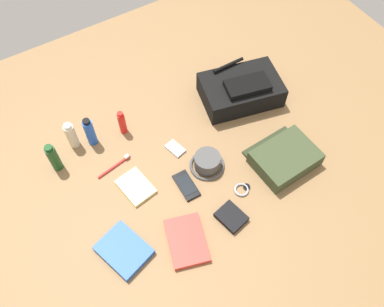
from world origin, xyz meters
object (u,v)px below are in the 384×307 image
cell_phone (186,185)px  notepad (136,186)px  media_player (175,149)px  wallet (231,217)px  lotion_bottle (71,136)px  paperback_novel (124,250)px  sunscreen_spray (122,123)px  shampoo_bottle (54,158)px  wristwatch (242,189)px  deodorant_spray (90,132)px  toiletry_pouch (284,158)px  bucket_hat (207,162)px  toothbrush (116,165)px  backpack (241,90)px  travel_guidebook (187,241)px

cell_phone → notepad: bearing=150.3°
media_player → wallet: bearing=-86.4°
lotion_bottle → media_player: lotion_bottle is taller
cell_phone → paperback_novel: bearing=-161.2°
sunscreen_spray → paperback_novel: bearing=-116.2°
lotion_bottle → media_player: size_ratio=1.53×
shampoo_bottle → wristwatch: 0.79m
lotion_bottle → deodorant_spray: (0.07, -0.03, 0.01)m
media_player → notepad: notepad is taller
toiletry_pouch → wristwatch: size_ratio=3.77×
cell_phone → wallet: wallet is taller
bucket_hat → notepad: 0.31m
sunscreen_spray → wristwatch: sunscreen_spray is taller
toiletry_pouch → cell_phone: 0.43m
paperback_novel → toothbrush: bearing=68.8°
lotion_bottle → cell_phone: size_ratio=1.06×
backpack → wallet: size_ratio=3.67×
paperback_novel → notepad: bearing=53.8°
bucket_hat → cell_phone: size_ratio=1.11×
lotion_bottle → bucket_hat: bearing=-42.2°
lotion_bottle → deodorant_spray: deodorant_spray is taller
bucket_hat → wallet: bearing=-100.7°
paperback_novel → shampoo_bottle: bearing=98.9°
lotion_bottle → media_player: bearing=-34.6°
cell_phone → media_player: cell_phone is taller
wristwatch → wallet: 0.14m
bucket_hat → wristwatch: bearing=-70.3°
backpack → deodorant_spray: deodorant_spray is taller
deodorant_spray → media_player: 0.37m
paperback_novel → wallet: paperback_novel is taller
toiletry_pouch → media_player: bearing=140.6°
toiletry_pouch → lotion_bottle: 0.91m
cell_phone → shampoo_bottle: bearing=139.0°
travel_guidebook → notepad: bearing=100.9°
shampoo_bottle → travel_guidebook: bearing=-62.5°
deodorant_spray → bucket_hat: bearing=-45.4°
notepad → bucket_hat: bearing=-21.3°
bucket_hat → travel_guidebook: bucket_hat is taller
toothbrush → toiletry_pouch: bearing=-29.7°
notepad → lotion_bottle: bearing=102.6°
lotion_bottle → cell_phone: bearing=-54.2°
shampoo_bottle → lotion_bottle: shampoo_bottle is taller
shampoo_bottle → wristwatch: bearing=-39.5°
media_player → notepad: (-0.23, -0.08, 0.00)m
shampoo_bottle → deodorant_spray: bearing=13.0°
bucket_hat → wallet: 0.26m
travel_guidebook → wallet: wallet is taller
backpack → lotion_bottle: lotion_bottle is taller
toiletry_pouch → notepad: 0.64m
cell_phone → wristwatch: size_ratio=1.90×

